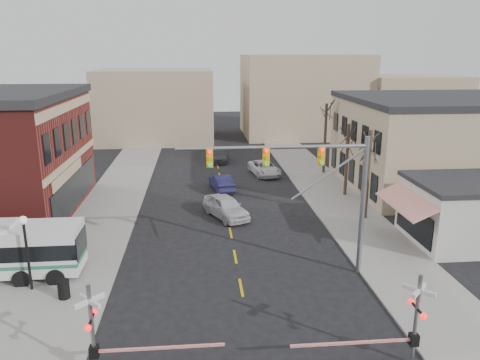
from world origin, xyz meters
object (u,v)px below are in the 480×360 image
object	(u,v)px
rr_crossing_east	(406,321)
car_a	(226,207)
car_d	(219,155)
pedestrian_far	(55,241)
pedestrian_near	(74,252)
traffic_signal_mast	(314,178)
car_c	(264,168)
trash_bin	(64,289)
street_lamp	(25,237)
rr_crossing_west	(104,331)
car_b	(221,182)

from	to	relation	value
rr_crossing_east	car_a	world-z (taller)	rr_crossing_east
car_a	car_d	xyz separation A→B (m)	(0.41, 19.39, -0.14)
car_a	pedestrian_far	xyz separation A→B (m)	(-11.16, -5.85, 0.03)
rr_crossing_east	pedestrian_near	xyz separation A→B (m)	(-15.47, 10.05, -0.87)
traffic_signal_mast	car_c	xyz separation A→B (m)	(0.58, 22.74, -5.05)
trash_bin	pedestrian_far	xyz separation A→B (m)	(-2.08, 5.96, 0.26)
rr_crossing_east	street_lamp	world-z (taller)	street_lamp
car_c	pedestrian_near	distance (m)	25.24
traffic_signal_mast	trash_bin	xyz separation A→B (m)	(-13.31, -1.68, -5.15)
street_lamp	pedestrian_near	world-z (taller)	street_lamp
car_c	pedestrian_far	size ratio (longest dim) A/B	3.37
pedestrian_far	traffic_signal_mast	bearing A→B (deg)	-58.92
rr_crossing_west	traffic_signal_mast	bearing A→B (deg)	37.91
car_a	car_b	world-z (taller)	car_a
street_lamp	car_d	size ratio (longest dim) A/B	0.85
rr_crossing_west	car_a	world-z (taller)	rr_crossing_west
street_lamp	car_a	xyz separation A→B (m)	(11.08, 10.71, -2.25)
traffic_signal_mast	car_c	size ratio (longest dim) A/B	2.04
car_a	car_d	size ratio (longest dim) A/B	1.02
street_lamp	car_c	distance (m)	28.31
street_lamp	car_b	world-z (taller)	street_lamp
street_lamp	car_a	size ratio (longest dim) A/B	0.83
traffic_signal_mast	street_lamp	bearing A→B (deg)	-177.85
trash_bin	traffic_signal_mast	bearing A→B (deg)	7.19
rr_crossing_west	rr_crossing_east	xyz separation A→B (m)	(11.93, -0.36, 0.00)
rr_crossing_west	car_c	distance (m)	32.39
trash_bin	car_c	size ratio (longest dim) A/B	0.19
car_b	pedestrian_near	distance (m)	18.29
rr_crossing_east	trash_bin	distance (m)	16.58
street_lamp	pedestrian_near	xyz separation A→B (m)	(1.71, 2.43, -2.00)
car_b	car_c	world-z (taller)	car_b
rr_crossing_west	pedestrian_near	distance (m)	10.35
car_d	rr_crossing_west	bearing A→B (deg)	-94.80
rr_crossing_west	car_b	world-z (taller)	rr_crossing_west
trash_bin	pedestrian_far	distance (m)	6.32
pedestrian_near	traffic_signal_mast	bearing A→B (deg)	-73.86
car_b	street_lamp	bearing A→B (deg)	48.08
rr_crossing_east	car_a	distance (m)	19.34
car_d	street_lamp	bearing A→B (deg)	-106.21
trash_bin	car_a	bearing A→B (deg)	52.43
car_c	car_b	bearing A→B (deg)	-142.54
traffic_signal_mast	car_d	world-z (taller)	traffic_signal_mast
street_lamp	trash_bin	xyz separation A→B (m)	(1.99, -1.10, -2.48)
trash_bin	car_b	world-z (taller)	car_b
car_c	car_a	bearing A→B (deg)	-120.95
street_lamp	pedestrian_near	size ratio (longest dim) A/B	2.12
trash_bin	car_b	distance (m)	21.28
traffic_signal_mast	car_b	xyz separation A→B (m)	(-4.18, 17.54, -5.03)
trash_bin	rr_crossing_west	bearing A→B (deg)	-62.09
street_lamp	traffic_signal_mast	bearing A→B (deg)	2.15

